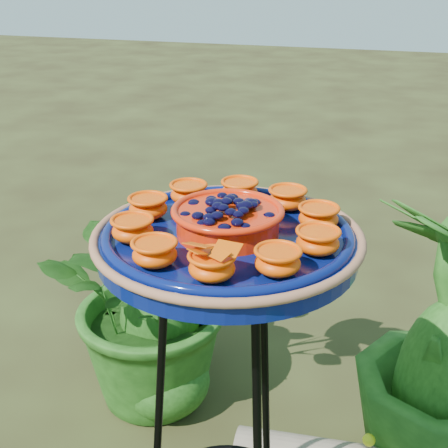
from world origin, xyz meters
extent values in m
torus|color=black|center=(0.06, -0.14, 0.98)|extent=(0.37, 0.37, 0.02)
cylinder|color=black|center=(0.11, 0.01, 0.49)|extent=(0.05, 0.10, 0.98)
cylinder|color=black|center=(-0.10, -0.16, 0.49)|extent=(0.10, 0.03, 0.98)
cylinder|color=#061150|center=(0.06, -0.14, 1.02)|extent=(0.64, 0.64, 0.04)
torus|color=#A96B4C|center=(0.06, -0.14, 1.04)|extent=(0.53, 0.53, 0.02)
torus|color=#061150|center=(0.06, -0.14, 1.04)|extent=(0.48, 0.48, 0.02)
cylinder|color=red|center=(0.06, -0.14, 1.06)|extent=(0.25, 0.25, 0.05)
torus|color=red|center=(0.06, -0.14, 1.09)|extent=(0.22, 0.22, 0.01)
ellipsoid|color=black|center=(0.06, -0.14, 1.09)|extent=(0.17, 0.17, 0.04)
ellipsoid|color=#F46602|center=(0.23, -0.17, 1.06)|extent=(0.08, 0.08, 0.04)
cylinder|color=#FF6F05|center=(0.23, -0.17, 1.08)|extent=(0.07, 0.07, 0.01)
ellipsoid|color=#F46602|center=(0.22, -0.06, 1.06)|extent=(0.08, 0.08, 0.04)
cylinder|color=#FF6F05|center=(0.22, -0.06, 1.08)|extent=(0.07, 0.07, 0.01)
ellipsoid|color=#F46602|center=(0.14, 0.02, 1.06)|extent=(0.08, 0.08, 0.04)
cylinder|color=#FF6F05|center=(0.14, 0.02, 1.08)|extent=(0.07, 0.07, 0.01)
ellipsoid|color=#F46602|center=(0.03, 0.04, 1.06)|extent=(0.08, 0.08, 0.04)
cylinder|color=#FF6F05|center=(0.03, 0.04, 1.08)|extent=(0.07, 0.07, 0.01)
ellipsoid|color=#F46602|center=(-0.07, -0.01, 1.06)|extent=(0.08, 0.08, 0.04)
cylinder|color=#FF6F05|center=(-0.07, -0.01, 1.08)|extent=(0.07, 0.07, 0.01)
ellipsoid|color=#F46602|center=(-0.12, -0.10, 1.06)|extent=(0.08, 0.08, 0.04)
cylinder|color=#FF6F05|center=(-0.12, -0.10, 1.08)|extent=(0.07, 0.07, 0.01)
ellipsoid|color=#F46602|center=(-0.11, -0.21, 1.06)|extent=(0.08, 0.08, 0.04)
cylinder|color=#FF6F05|center=(-0.11, -0.21, 1.08)|extent=(0.07, 0.07, 0.01)
ellipsoid|color=#F46602|center=(-0.03, -0.30, 1.06)|extent=(0.08, 0.08, 0.04)
cylinder|color=#FF6F05|center=(-0.03, -0.30, 1.08)|extent=(0.07, 0.07, 0.01)
ellipsoid|color=#F46602|center=(0.08, -0.32, 1.06)|extent=(0.08, 0.08, 0.04)
cylinder|color=#FF6F05|center=(0.08, -0.32, 1.08)|extent=(0.07, 0.07, 0.01)
ellipsoid|color=#F46602|center=(0.18, -0.27, 1.06)|extent=(0.08, 0.08, 0.04)
cylinder|color=#FF6F05|center=(0.18, -0.27, 1.08)|extent=(0.07, 0.07, 0.01)
cylinder|color=black|center=(0.08, -0.32, 1.09)|extent=(0.01, 0.03, 0.00)
cube|color=orange|center=(0.06, -0.31, 1.10)|extent=(0.05, 0.04, 0.01)
cube|color=orange|center=(0.10, -0.31, 1.10)|extent=(0.05, 0.04, 0.01)
imported|color=#1B4512|center=(-0.41, 0.60, 0.45)|extent=(1.06, 1.03, 0.89)
imported|color=#1B4512|center=(0.56, 0.46, 0.47)|extent=(0.75, 0.75, 0.94)
camera|label=1|loc=(0.36, -1.18, 1.54)|focal=50.00mm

